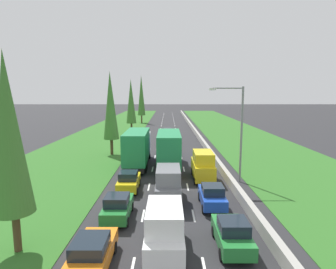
{
  "coord_description": "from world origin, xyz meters",
  "views": [
    {
      "loc": [
        -0.02,
        -3.43,
        8.41
      ],
      "look_at": [
        -0.17,
        53.25,
        0.03
      ],
      "focal_mm": 30.09,
      "sensor_mm": 36.0,
      "label": 1
    }
  ],
  "objects_px": {
    "green_hatchback_right_lane": "(233,234)",
    "white_hatchback_centre_lane": "(169,133)",
    "green_hatchback_centre_lane": "(169,147)",
    "poplar_tree_fourth": "(142,96)",
    "street_light_mast": "(239,128)",
    "silver_sedan_centre_lane": "(167,139)",
    "yellow_hatchback_left_lane": "(130,181)",
    "white_van_centre_lane": "(165,231)",
    "green_box_truck_centre_lane": "(170,149)",
    "poplar_tree_second": "(111,106)",
    "orange_sedan_left_lane": "(92,254)",
    "poplar_tree_nearest": "(10,135)",
    "poplar_tree_third": "(132,101)",
    "green_box_truck_left_lane": "(138,147)",
    "blue_hatchback_right_lane": "(213,196)",
    "grey_van_centre_lane": "(169,185)",
    "green_hatchback_left_lane": "(118,207)",
    "yellow_van_right_lane": "(204,166)"
  },
  "relations": [
    {
      "from": "orange_sedan_left_lane",
      "to": "yellow_hatchback_left_lane",
      "type": "bearing_deg",
      "value": 88.73
    },
    {
      "from": "grey_van_centre_lane",
      "to": "green_hatchback_left_lane",
      "type": "xyz_separation_m",
      "value": [
        -3.41,
        -2.86,
        -0.56
      ]
    },
    {
      "from": "silver_sedan_centre_lane",
      "to": "blue_hatchback_right_lane",
      "type": "bearing_deg",
      "value": -82.43
    },
    {
      "from": "blue_hatchback_right_lane",
      "to": "street_light_mast",
      "type": "bearing_deg",
      "value": 61.43
    },
    {
      "from": "green_hatchback_centre_lane",
      "to": "poplar_tree_fourth",
      "type": "height_order",
      "value": "poplar_tree_fourth"
    },
    {
      "from": "green_hatchback_centre_lane",
      "to": "poplar_tree_fourth",
      "type": "relative_size",
      "value": 0.29
    },
    {
      "from": "poplar_tree_nearest",
      "to": "poplar_tree_third",
      "type": "height_order",
      "value": "poplar_tree_third"
    },
    {
      "from": "poplar_tree_nearest",
      "to": "poplar_tree_second",
      "type": "distance_m",
      "value": 23.9
    },
    {
      "from": "silver_sedan_centre_lane",
      "to": "yellow_hatchback_left_lane",
      "type": "relative_size",
      "value": 1.15
    },
    {
      "from": "yellow_van_right_lane",
      "to": "poplar_tree_fourth",
      "type": "bearing_deg",
      "value": 101.66
    },
    {
      "from": "green_hatchback_right_lane",
      "to": "white_hatchback_centre_lane",
      "type": "height_order",
      "value": "same"
    },
    {
      "from": "white_van_centre_lane",
      "to": "poplar_tree_third",
      "type": "height_order",
      "value": "poplar_tree_third"
    },
    {
      "from": "street_light_mast",
      "to": "blue_hatchback_right_lane",
      "type": "bearing_deg",
      "value": -118.57
    },
    {
      "from": "grey_van_centre_lane",
      "to": "green_hatchback_centre_lane",
      "type": "distance_m",
      "value": 18.01
    },
    {
      "from": "silver_sedan_centre_lane",
      "to": "street_light_mast",
      "type": "bearing_deg",
      "value": -71.69
    },
    {
      "from": "yellow_hatchback_left_lane",
      "to": "poplar_tree_nearest",
      "type": "relative_size",
      "value": 0.37
    },
    {
      "from": "street_light_mast",
      "to": "orange_sedan_left_lane",
      "type": "bearing_deg",
      "value": -126.87
    },
    {
      "from": "green_box_truck_centre_lane",
      "to": "poplar_tree_nearest",
      "type": "bearing_deg",
      "value": -115.84
    },
    {
      "from": "green_box_truck_centre_lane",
      "to": "orange_sedan_left_lane",
      "type": "height_order",
      "value": "green_box_truck_centre_lane"
    },
    {
      "from": "green_box_truck_left_lane",
      "to": "poplar_tree_third",
      "type": "height_order",
      "value": "poplar_tree_third"
    },
    {
      "from": "yellow_hatchback_left_lane",
      "to": "white_van_centre_lane",
      "type": "bearing_deg",
      "value": -72.06
    },
    {
      "from": "poplar_tree_third",
      "to": "green_box_truck_left_lane",
      "type": "bearing_deg",
      "value": -81.12
    },
    {
      "from": "green_hatchback_centre_lane",
      "to": "white_hatchback_centre_lane",
      "type": "distance_m",
      "value": 14.91
    },
    {
      "from": "green_hatchback_left_lane",
      "to": "green_hatchback_centre_lane",
      "type": "bearing_deg",
      "value": 80.52
    },
    {
      "from": "orange_sedan_left_lane",
      "to": "poplar_tree_fourth",
      "type": "bearing_deg",
      "value": 93.25
    },
    {
      "from": "silver_sedan_centre_lane",
      "to": "yellow_van_right_lane",
      "type": "xyz_separation_m",
      "value": [
        3.61,
        -19.56,
        0.59
      ]
    },
    {
      "from": "yellow_van_right_lane",
      "to": "green_hatchback_left_lane",
      "type": "bearing_deg",
      "value": -127.91
    },
    {
      "from": "white_van_centre_lane",
      "to": "orange_sedan_left_lane",
      "type": "distance_m",
      "value": 3.72
    },
    {
      "from": "white_van_centre_lane",
      "to": "white_hatchback_centre_lane",
      "type": "height_order",
      "value": "white_van_centre_lane"
    },
    {
      "from": "white_van_centre_lane",
      "to": "silver_sedan_centre_lane",
      "type": "relative_size",
      "value": 1.09
    },
    {
      "from": "orange_sedan_left_lane",
      "to": "street_light_mast",
      "type": "distance_m",
      "value": 17.51
    },
    {
      "from": "poplar_tree_third",
      "to": "street_light_mast",
      "type": "relative_size",
      "value": 1.25
    },
    {
      "from": "green_hatchback_left_lane",
      "to": "poplar_tree_nearest",
      "type": "height_order",
      "value": "poplar_tree_nearest"
    },
    {
      "from": "white_van_centre_lane",
      "to": "poplar_tree_third",
      "type": "distance_m",
      "value": 45.7
    },
    {
      "from": "poplar_tree_third",
      "to": "green_hatchback_left_lane",
      "type": "bearing_deg",
      "value": -83.99
    },
    {
      "from": "green_box_truck_centre_lane",
      "to": "yellow_hatchback_left_lane",
      "type": "xyz_separation_m",
      "value": [
        -3.5,
        -7.24,
        -1.35
      ]
    },
    {
      "from": "green_box_truck_centre_lane",
      "to": "poplar_tree_second",
      "type": "bearing_deg",
      "value": 137.75
    },
    {
      "from": "yellow_van_right_lane",
      "to": "white_hatchback_centre_lane",
      "type": "bearing_deg",
      "value": 97.24
    },
    {
      "from": "silver_sedan_centre_lane",
      "to": "poplar_tree_second",
      "type": "relative_size",
      "value": 0.4
    },
    {
      "from": "yellow_hatchback_left_lane",
      "to": "green_box_truck_left_lane",
      "type": "distance_m",
      "value": 8.48
    },
    {
      "from": "poplar_tree_third",
      "to": "blue_hatchback_right_lane",
      "type": "bearing_deg",
      "value": -74.11
    },
    {
      "from": "blue_hatchback_right_lane",
      "to": "orange_sedan_left_lane",
      "type": "bearing_deg",
      "value": -132.3
    },
    {
      "from": "green_hatchback_right_lane",
      "to": "yellow_van_right_lane",
      "type": "relative_size",
      "value": 0.8
    },
    {
      "from": "green_box_truck_centre_lane",
      "to": "white_hatchback_centre_lane",
      "type": "xyz_separation_m",
      "value": [
        -0.12,
        22.93,
        -1.35
      ]
    },
    {
      "from": "street_light_mast",
      "to": "silver_sedan_centre_lane",
      "type": "bearing_deg",
      "value": 108.31
    },
    {
      "from": "street_light_mast",
      "to": "grey_van_centre_lane",
      "type": "bearing_deg",
      "value": -141.71
    },
    {
      "from": "silver_sedan_centre_lane",
      "to": "street_light_mast",
      "type": "distance_m",
      "value": 21.83
    },
    {
      "from": "green_hatchback_right_lane",
      "to": "yellow_van_right_lane",
      "type": "bearing_deg",
      "value": 90.34
    },
    {
      "from": "white_hatchback_centre_lane",
      "to": "silver_sedan_centre_lane",
      "type": "bearing_deg",
      "value": -91.34
    },
    {
      "from": "green_hatchback_left_lane",
      "to": "poplar_tree_third",
      "type": "distance_m",
      "value": 41.02
    }
  ]
}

